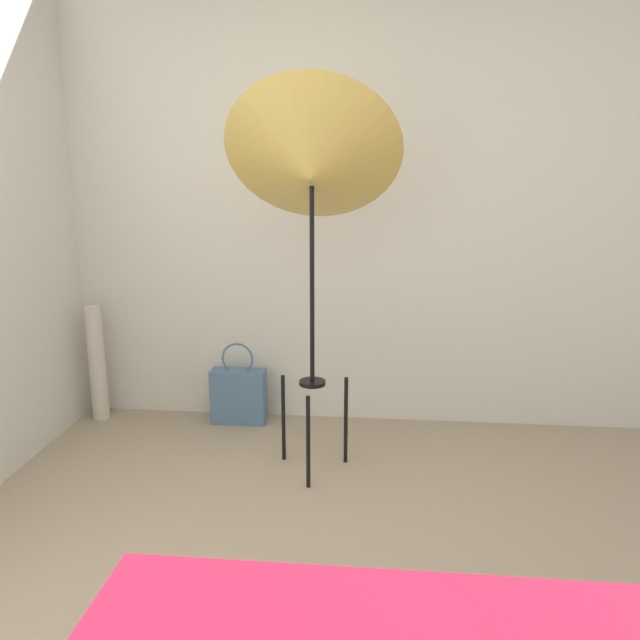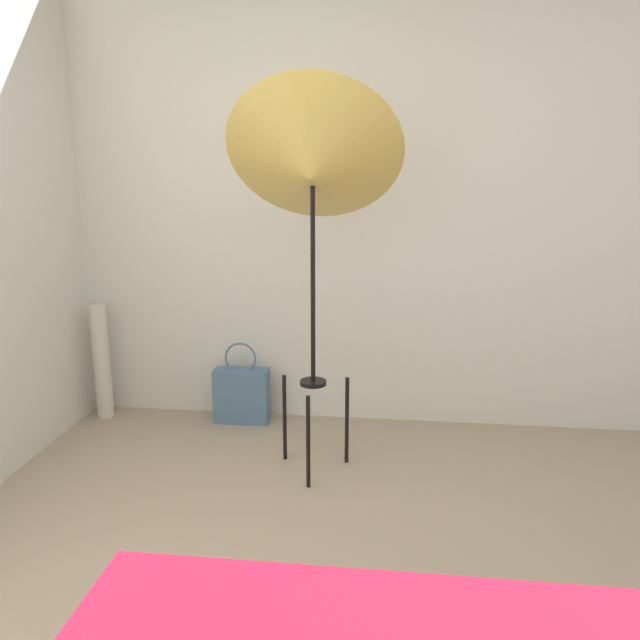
# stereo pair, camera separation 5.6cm
# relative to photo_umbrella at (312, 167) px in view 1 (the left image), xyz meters

# --- Properties ---
(wall_back) EXTENTS (8.00, 0.05, 2.60)m
(wall_back) POSITION_rel_photo_umbrella_xyz_m (0.15, 0.71, -0.18)
(wall_back) COLOR beige
(wall_back) RESTS_ON ground_plane
(photo_umbrella) EXTENTS (0.83, 0.68, 1.87)m
(photo_umbrella) POSITION_rel_photo_umbrella_xyz_m (0.00, 0.00, 0.00)
(photo_umbrella) COLOR black
(photo_umbrella) RESTS_ON ground_plane
(tote_bag) EXTENTS (0.32, 0.13, 0.49)m
(tote_bag) POSITION_rel_photo_umbrella_xyz_m (-0.50, 0.55, -1.32)
(tote_bag) COLOR slate
(tote_bag) RESTS_ON ground_plane
(paper_roll) EXTENTS (0.10, 0.10, 0.69)m
(paper_roll) POSITION_rel_photo_umbrella_xyz_m (-1.35, 0.53, -1.14)
(paper_roll) COLOR beige
(paper_roll) RESTS_ON ground_plane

